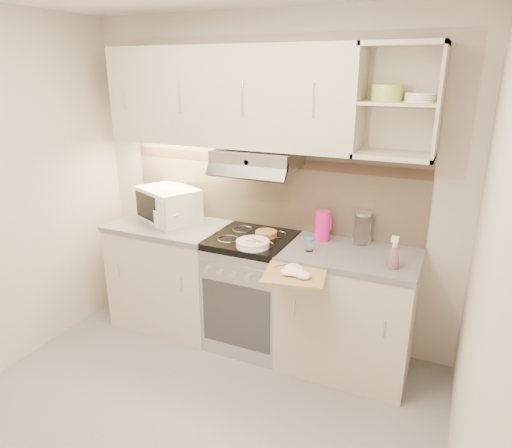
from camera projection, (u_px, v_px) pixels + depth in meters
name	position (u px, v px, depth m)	size (l,w,h in m)	color
ground	(176.00, 434.00, 2.75)	(3.00, 3.00, 0.00)	gray
room_shell	(197.00, 156.00, 2.55)	(3.04, 2.84, 2.52)	beige
base_cabinet_left	(172.00, 276.00, 3.86)	(0.90, 0.60, 0.86)	beige
worktop_left	(169.00, 226.00, 3.71)	(0.92, 0.62, 0.04)	slate
base_cabinet_right	(347.00, 313.00, 3.27)	(0.90, 0.60, 0.86)	beige
worktop_right	(351.00, 255.00, 3.12)	(0.92, 0.62, 0.04)	slate
electric_range	(253.00, 291.00, 3.56)	(0.60, 0.60, 0.90)	#B7B7BC
microwave	(169.00, 204.00, 3.75)	(0.59, 0.53, 0.27)	silver
watering_can	(163.00, 217.00, 3.61)	(0.25, 0.13, 0.22)	white
plate_stack	(253.00, 244.00, 3.22)	(0.24, 0.24, 0.05)	white
bread_loaf	(266.00, 234.00, 3.42)	(0.16, 0.16, 0.04)	#B06C4B
pink_pitcher	(323.00, 226.00, 3.32)	(0.12, 0.11, 0.22)	#E21782
glass_jar	(362.00, 228.00, 3.24)	(0.13, 0.13, 0.24)	white
spice_jar	(309.00, 245.00, 3.13)	(0.06, 0.06, 0.09)	white
spray_bottle	(394.00, 255.00, 2.85)	(0.09, 0.09, 0.23)	pink
cutting_board	(295.00, 275.00, 2.85)	(0.38, 0.34, 0.02)	#A36C4A
dish_towel	(299.00, 269.00, 2.84)	(0.22, 0.19, 0.06)	silver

